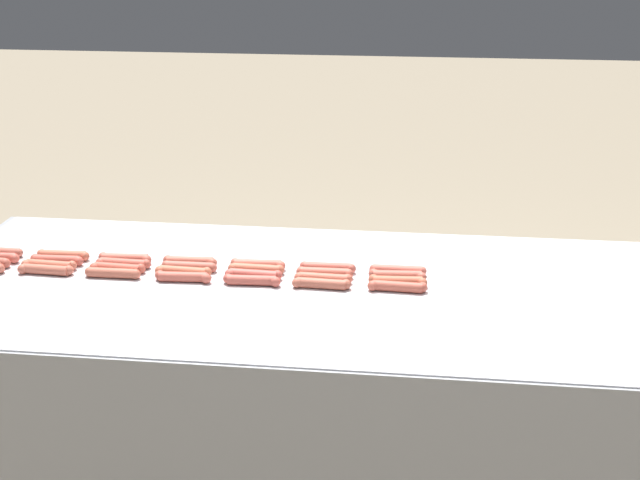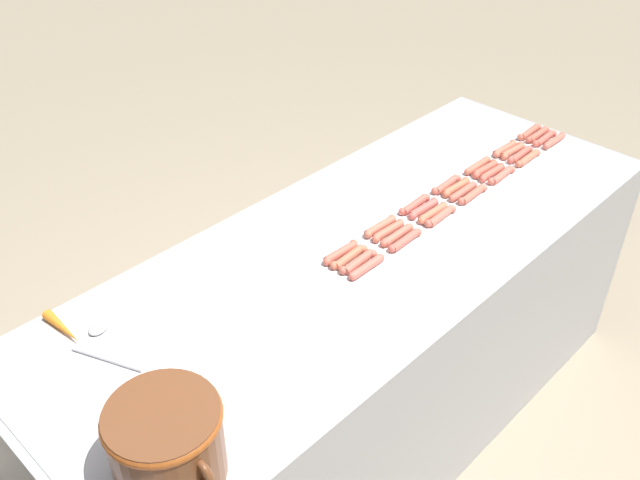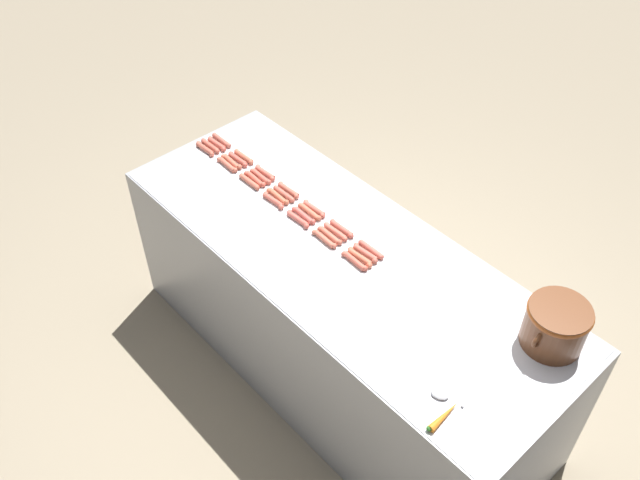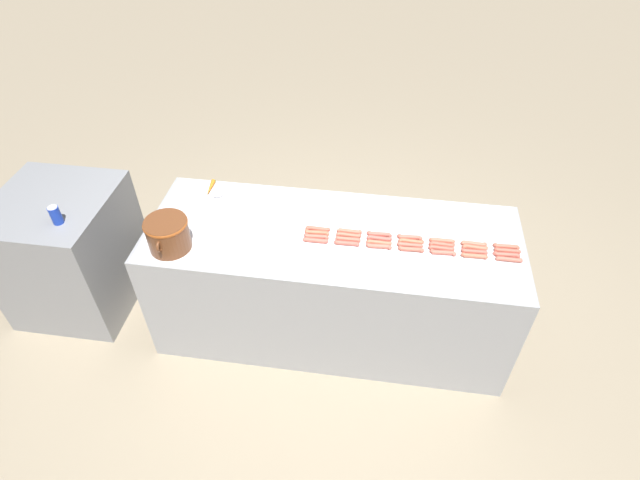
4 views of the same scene
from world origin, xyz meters
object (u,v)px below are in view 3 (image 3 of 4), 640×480
object	(u,v)px
hot_dog_11	(309,212)
hot_dog_23	(249,182)
hot_dog_22	(227,165)
hot_dog_1	(244,157)
hot_dog_6	(371,249)
hot_dog_14	(210,146)
hot_dog_13	(365,253)
serving_spoon	(450,391)
hot_dog_18	(303,215)
carrot	(444,416)
hot_dog_17	(278,196)
hot_dog_26	(324,239)
hot_dog_12	(335,232)
hot_dog_24	(273,200)
hot_dog_5	(342,229)
hot_dog_8	(238,159)
hot_dog_9	(260,177)
hot_dog_4	(314,209)
hot_dog_0	(221,140)
hot_dog_3	(288,190)
hot_dog_19	(330,236)
hot_dog_25	(298,219)
hot_dog_2	(265,173)
hot_dog_10	(284,194)
hot_dog_15	(231,162)
hot_dog_27	(354,261)
hot_dog_21	(205,149)
hot_dog_16	(255,179)
hot_dog_7	(217,144)
hot_dog_20	(360,257)

from	to	relation	value
hot_dog_11	hot_dog_23	size ratio (longest dim) A/B	1.00
hot_dog_22	hot_dog_1	bearing A→B (deg)	177.39
hot_dog_6	hot_dog_14	xyz separation A→B (m)	(0.08, -1.16, 0.00)
hot_dog_13	serving_spoon	size ratio (longest dim) A/B	0.60
hot_dog_18	carrot	distance (m)	1.24
hot_dog_13	serving_spoon	world-z (taller)	hot_dog_13
hot_dog_17	hot_dog_26	bearing A→B (deg)	84.53
hot_dog_12	hot_dog_24	xyz separation A→B (m)	(0.07, -0.38, 0.00)
hot_dog_17	hot_dog_5	bearing A→B (deg)	100.73
hot_dog_6	hot_dog_24	xyz separation A→B (m)	(0.11, -0.57, 0.00)
hot_dog_5	hot_dog_8	xyz separation A→B (m)	(0.04, -0.77, 0.00)
hot_dog_13	hot_dog_18	world-z (taller)	same
hot_dog_9	hot_dog_17	xyz separation A→B (m)	(0.04, 0.18, 0.00)
hot_dog_8	serving_spoon	xyz separation A→B (m)	(0.28, 1.71, -0.01)
hot_dog_11	hot_dog_12	bearing A→B (deg)	88.93
hot_dog_1	hot_dog_4	world-z (taller)	same
hot_dog_0	hot_dog_14	world-z (taller)	same
hot_dog_3	hot_dog_22	size ratio (longest dim) A/B	1.00
hot_dog_0	hot_dog_9	bearing A→B (deg)	84.12
hot_dog_19	hot_dog_25	size ratio (longest dim) A/B	1.00
hot_dog_2	hot_dog_8	world-z (taller)	same
hot_dog_19	hot_dog_23	xyz separation A→B (m)	(0.03, -0.57, 0.00)
hot_dog_10	hot_dog_15	xyz separation A→B (m)	(0.04, -0.39, 0.00)
hot_dog_9	hot_dog_27	world-z (taller)	same
hot_dog_0	hot_dog_1	world-z (taller)	same
hot_dog_9	hot_dog_10	xyz separation A→B (m)	(0.00, 0.19, 0.00)
hot_dog_21	serving_spoon	bearing A→B (deg)	83.73
hot_dog_13	hot_dog_16	xyz separation A→B (m)	(0.04, -0.77, 0.00)
hot_dog_2	carrot	distance (m)	1.63
hot_dog_3	hot_dog_0	bearing A→B (deg)	-90.44
hot_dog_3	hot_dog_4	world-z (taller)	same
hot_dog_27	hot_dog_3	bearing A→B (deg)	-100.15
hot_dog_23	hot_dog_5	bearing A→B (deg)	100.51
hot_dog_21	hot_dog_9	bearing A→B (deg)	100.47
hot_dog_14	hot_dog_16	distance (m)	0.39
hot_dog_4	hot_dog_11	xyz separation A→B (m)	(0.03, 0.00, 0.00)
hot_dog_16	hot_dog_12	bearing A→B (deg)	93.56
hot_dog_12	hot_dog_15	distance (m)	0.77
hot_dog_0	hot_dog_7	bearing A→B (deg)	13.68
hot_dog_27	hot_dog_15	bearing A→B (deg)	-91.93
hot_dog_17	hot_dog_20	distance (m)	0.59
hot_dog_17	hot_dog_23	distance (m)	0.19
hot_dog_5	hot_dog_8	bearing A→B (deg)	-87.35
hot_dog_11	hot_dog_20	world-z (taller)	same
hot_dog_9	hot_dog_27	distance (m)	0.77
hot_dog_8	hot_dog_23	size ratio (longest dim) A/B	1.00
hot_dog_14	hot_dog_20	world-z (taller)	same
hot_dog_2	hot_dog_9	bearing A→B (deg)	12.18
hot_dog_25	serving_spoon	size ratio (longest dim) A/B	0.60
hot_dog_4	hot_dog_5	distance (m)	0.20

